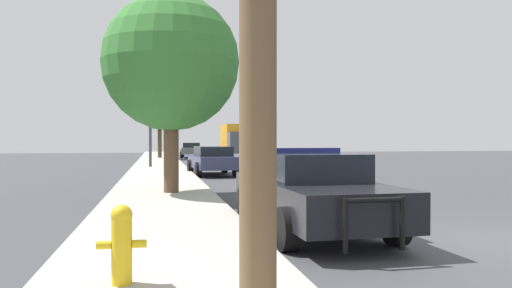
% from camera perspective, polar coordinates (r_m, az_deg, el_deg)
% --- Properties ---
extents(ground_plane, '(110.00, 110.00, 0.00)m').
position_cam_1_polar(ground_plane, '(9.10, 24.49, -10.06)').
color(ground_plane, '#3D3D42').
extents(sidewalk_left, '(3.00, 110.00, 0.13)m').
position_cam_1_polar(sidewalk_left, '(7.43, -10.20, -11.92)').
color(sidewalk_left, '#ADA89E').
rests_on(sidewalk_left, ground_plane).
extents(police_car, '(2.12, 5.09, 1.51)m').
position_cam_1_polar(police_car, '(9.22, 6.08, -5.15)').
color(police_car, black).
rests_on(police_car, ground_plane).
extents(fire_hydrant, '(0.52, 0.23, 0.85)m').
position_cam_1_polar(fire_hydrant, '(5.57, -15.10, -10.74)').
color(fire_hydrant, gold).
rests_on(fire_hydrant, sidewalk_left).
extents(traffic_light, '(3.73, 0.35, 4.85)m').
position_cam_1_polar(traffic_light, '(28.32, -8.93, 4.41)').
color(traffic_light, '#424247').
rests_on(traffic_light, sidewalk_left).
extents(car_background_midblock, '(2.13, 4.36, 1.33)m').
position_cam_1_polar(car_background_midblock, '(23.14, -5.01, -1.80)').
color(car_background_midblock, '#333856').
rests_on(car_background_midblock, ground_plane).
extents(car_background_distant, '(2.21, 4.49, 1.34)m').
position_cam_1_polar(car_background_distant, '(45.39, -7.37, -0.63)').
color(car_background_distant, slate).
rests_on(car_background_distant, ground_plane).
extents(box_truck, '(2.67, 7.22, 2.96)m').
position_cam_1_polar(box_truck, '(44.03, -2.09, 0.50)').
color(box_truck, '#474C51').
rests_on(box_truck, ground_plane).
extents(tree_sidewalk_near, '(3.95, 3.95, 5.74)m').
position_cam_1_polar(tree_sidewalk_near, '(14.78, -9.68, 9.11)').
color(tree_sidewalk_near, brown).
rests_on(tree_sidewalk_near, sidewalk_left).
extents(tree_sidewalk_far, '(3.86, 3.86, 6.18)m').
position_cam_1_polar(tree_sidewalk_far, '(42.29, -10.96, 4.22)').
color(tree_sidewalk_far, '#4C3823').
rests_on(tree_sidewalk_far, sidewalk_left).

